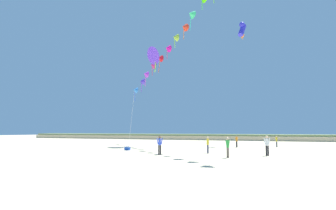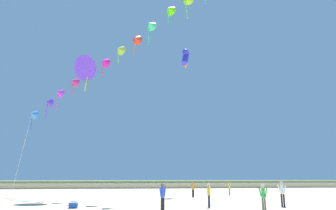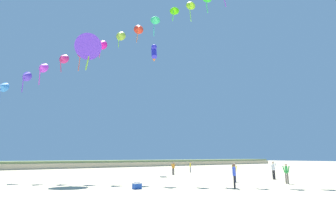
% 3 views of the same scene
% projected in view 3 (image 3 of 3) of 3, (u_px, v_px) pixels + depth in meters
% --- Properties ---
extents(ground_plane, '(240.00, 240.00, 0.00)m').
position_uv_depth(ground_plane, '(280.00, 193.00, 16.08)').
color(ground_plane, beige).
extents(dune_ridge, '(120.00, 8.00, 1.37)m').
position_uv_depth(dune_ridge, '(72.00, 164.00, 52.26)').
color(dune_ridge, '#BFAE8B').
rests_on(dune_ridge, ground).
extents(person_near_left, '(0.31, 0.49, 1.49)m').
position_uv_depth(person_near_left, '(190.00, 166.00, 37.05)').
color(person_near_left, '#474C56').
rests_on(person_near_left, ground).
extents(person_near_right, '(0.42, 0.44, 1.53)m').
position_uv_depth(person_near_right, '(173.00, 167.00, 32.28)').
color(person_near_right, black).
rests_on(person_near_right, ground).
extents(person_mid_center, '(0.59, 0.34, 1.75)m').
position_uv_depth(person_mid_center, '(273.00, 169.00, 25.86)').
color(person_mid_center, black).
rests_on(person_mid_center, ground).
extents(person_far_left, '(0.44, 0.48, 1.64)m').
position_uv_depth(person_far_left, '(286.00, 172.00, 21.77)').
color(person_far_left, '#726656').
rests_on(person_far_left, ground).
extents(person_far_right, '(0.50, 0.46, 1.72)m').
position_uv_depth(person_far_right, '(234.00, 174.00, 18.50)').
color(person_far_right, black).
rests_on(person_far_right, ground).
extents(person_far_center, '(0.22, 0.57, 1.62)m').
position_uv_depth(person_far_center, '(234.00, 171.00, 23.06)').
color(person_far_center, '#282D4C').
rests_on(person_far_center, ground).
extents(kite_banner_string, '(26.50, 17.19, 24.53)m').
position_uv_depth(kite_banner_string, '(138.00, 27.00, 29.82)').
color(kite_banner_string, '#3483DA').
extents(large_kite_low_lead, '(1.49, 1.88, 2.80)m').
position_uv_depth(large_kite_low_lead, '(154.00, 52.00, 40.27)').
color(large_kite_low_lead, '#2F2ED6').
extents(large_kite_mid_trail, '(3.31, 2.93, 4.04)m').
position_uv_depth(large_kite_mid_trail, '(89.00, 47.00, 27.54)').
color(large_kite_mid_trail, '#6837E8').
extents(beach_cooler, '(0.58, 0.41, 0.46)m').
position_uv_depth(beach_cooler, '(137.00, 186.00, 18.12)').
color(beach_cooler, blue).
rests_on(beach_cooler, ground).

